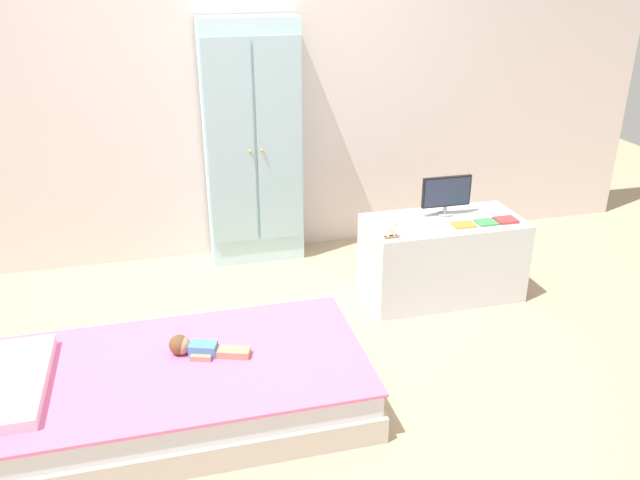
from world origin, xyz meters
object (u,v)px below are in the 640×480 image
(bed, at_px, (176,389))
(book_red, at_px, (506,220))
(rocking_horse_toy, at_px, (392,230))
(book_green, at_px, (486,222))
(tv_monitor, at_px, (447,193))
(tv_stand, at_px, (442,258))
(book_orange, at_px, (464,225))
(wardrobe, at_px, (253,145))
(doll, at_px, (194,347))

(bed, bearing_deg, book_red, 18.24)
(bed, xyz_separation_m, rocking_horse_toy, (1.30, 0.62, 0.43))
(rocking_horse_toy, bearing_deg, book_green, 5.78)
(tv_monitor, bearing_deg, book_green, -45.78)
(tv_stand, bearing_deg, book_red, -17.04)
(bed, distance_m, rocking_horse_toy, 1.51)
(bed, height_order, book_red, book_red)
(book_orange, height_order, book_green, book_green)
(bed, distance_m, book_orange, 1.96)
(wardrobe, bearing_deg, book_orange, -40.77)
(book_green, bearing_deg, bed, -160.59)
(wardrobe, bearing_deg, tv_stand, -39.30)
(bed, height_order, tv_monitor, tv_monitor)
(book_orange, bearing_deg, book_red, 0.00)
(book_red, bearing_deg, rocking_horse_toy, -175.22)
(bed, relative_size, book_orange, 13.06)
(doll, height_order, book_green, book_green)
(book_green, bearing_deg, wardrobe, 142.74)
(book_orange, distance_m, book_green, 0.15)
(bed, height_order, tv_stand, tv_stand)
(tv_stand, distance_m, book_green, 0.37)
(doll, height_order, book_orange, book_orange)
(tv_monitor, height_order, rocking_horse_toy, tv_monitor)
(book_red, bearing_deg, book_green, 180.00)
(wardrobe, distance_m, tv_monitor, 1.36)
(tv_stand, relative_size, tv_monitor, 3.05)
(tv_monitor, xyz_separation_m, book_orange, (0.04, -0.19, -0.14))
(book_green, bearing_deg, rocking_horse_toy, -174.22)
(tv_stand, relative_size, book_green, 8.05)
(tv_monitor, bearing_deg, bed, -153.42)
(bed, bearing_deg, book_green, 19.41)
(tv_monitor, relative_size, rocking_horse_toy, 3.16)
(bed, height_order, wardrobe, wardrobe)
(book_green, bearing_deg, doll, -161.59)
(tv_monitor, height_order, book_orange, tv_monitor)
(wardrobe, relative_size, tv_monitor, 5.24)
(bed, xyz_separation_m, book_orange, (1.79, 0.69, 0.39))
(wardrobe, height_order, tv_stand, wardrobe)
(doll, bearing_deg, bed, -145.12)
(rocking_horse_toy, relative_size, book_orange, 0.73)
(tv_monitor, height_order, book_green, tv_monitor)
(wardrobe, relative_size, book_red, 12.86)
(bed, relative_size, tv_monitor, 5.65)
(rocking_horse_toy, relative_size, book_red, 0.78)
(wardrobe, xyz_separation_m, book_orange, (1.13, -0.98, -0.32))
(book_orange, xyz_separation_m, book_red, (0.29, 0.00, 0.00))
(tv_stand, xyz_separation_m, book_red, (0.36, -0.11, 0.27))
(rocking_horse_toy, distance_m, book_green, 0.64)
(rocking_horse_toy, xyz_separation_m, book_orange, (0.49, 0.06, -0.04))
(tv_stand, bearing_deg, wardrobe, 140.70)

